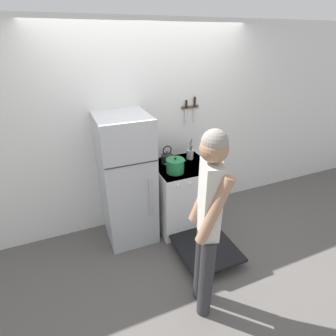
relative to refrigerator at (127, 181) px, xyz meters
The scene contains 9 objects.
ground_plane 0.95m from the refrigerator, 36.60° to the left, with size 14.00×14.00×0.00m, color #5B5654.
wall_back 0.72m from the refrigerator, 39.18° to the left, with size 10.00×0.06×2.55m.
refrigerator is the anchor object (origin of this frame).
stove_range 0.80m from the refrigerator, ahead, with size 0.72×1.40×0.89m.
dutch_oven_pot 0.61m from the refrigerator, 17.45° to the right, with size 0.27×0.22×0.19m.
tea_kettle 0.60m from the refrigerator, 10.19° to the left, with size 0.20×0.16×0.24m.
utensil_jar 0.92m from the refrigerator, ahead, with size 0.09×0.09×0.27m.
person 1.33m from the refrigerator, 74.15° to the right, with size 0.35×0.42×1.78m.
wall_knife_strip 1.25m from the refrigerator, 16.81° to the left, with size 0.24×0.03×0.34m.
Camera 1 is at (-1.02, -3.02, 2.35)m, focal length 28.00 mm.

